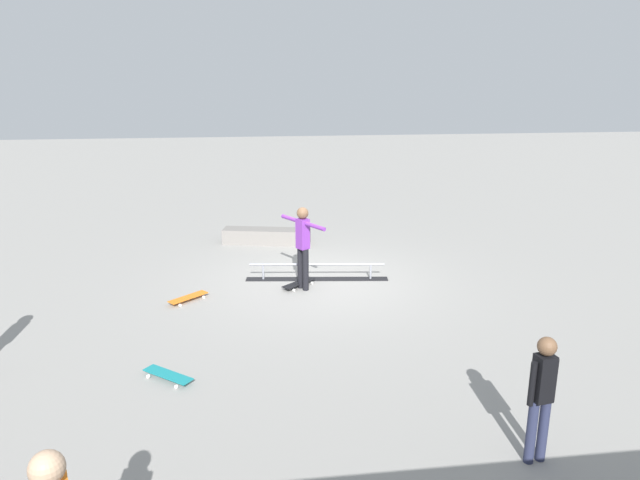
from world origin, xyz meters
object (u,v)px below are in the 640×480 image
skate_ledge (267,236)px  bystander_black_shirt (542,393)px  loose_skateboard_teal (168,375)px  grind_rail (317,272)px  skater_main (303,242)px  loose_skateboard_orange (188,297)px  skateboard_main (299,283)px

skate_ledge → bystander_black_shirt: bystander_black_shirt is taller
skate_ledge → loose_skateboard_teal: skate_ledge is taller
grind_rail → skate_ledge: skate_ledge is taller
skater_main → loose_skateboard_orange: bearing=-111.6°
grind_rail → skateboard_main: size_ratio=4.09×
grind_rail → loose_skateboard_teal: bearing=63.0°
skater_main → loose_skateboard_teal: skater_main is taller
loose_skateboard_teal → loose_skateboard_orange: 2.97m
bystander_black_shirt → loose_skateboard_orange: 6.83m
grind_rail → skateboard_main: grind_rail is taller
grind_rail → loose_skateboard_teal: 4.65m
bystander_black_shirt → skate_ledge: bearing=-83.1°
skateboard_main → loose_skateboard_orange: (2.15, 0.51, 0.00)m
grind_rail → bystander_black_shirt: 6.45m
skateboard_main → loose_skateboard_orange: same height
grind_rail → skater_main: skater_main is taller
skate_ledge → skater_main: size_ratio=1.31×
loose_skateboard_teal → loose_skateboard_orange: same height
skateboard_main → skate_ledge: bearing=-123.0°
skateboard_main → loose_skateboard_orange: bearing=-28.8°
grind_rail → skate_ledge: bearing=-65.0°
skateboard_main → loose_skateboard_teal: size_ratio=0.97×
skater_main → skateboard_main: (0.07, -0.13, -0.90)m
skateboard_main → loose_skateboard_teal: (2.17, 3.48, 0.00)m
grind_rail → skate_ledge: 3.01m
skater_main → skateboard_main: skater_main is taller
skate_ledge → loose_skateboard_orange: bearing=66.4°
grind_rail → skater_main: 1.03m
skate_ledge → loose_skateboard_teal: bearing=76.2°
grind_rail → bystander_black_shirt: (-1.66, 6.20, 0.69)m
skater_main → loose_skateboard_teal: bearing=-65.1°
bystander_black_shirt → skater_main: bearing=-79.7°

